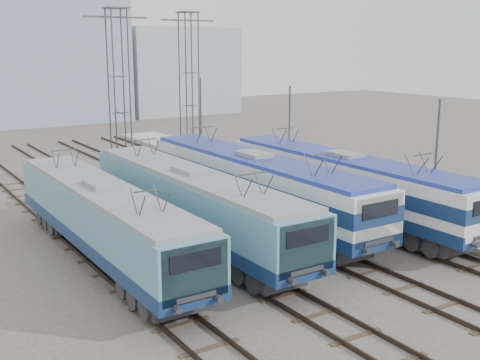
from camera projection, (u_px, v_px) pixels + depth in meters
name	position (u px, v px, depth m)	size (l,w,h in m)	color
ground	(328.00, 284.00, 24.59)	(160.00, 160.00, 0.00)	#514C47
platform	(369.00, 204.00, 36.51)	(4.00, 70.00, 0.30)	#9E9E99
locomotive_far_left	(105.00, 217.00, 26.48)	(2.72, 17.19, 3.24)	navy
locomotive_center_left	(194.00, 202.00, 28.89)	(2.81, 17.71, 3.33)	navy
locomotive_center_right	(256.00, 182.00, 32.29)	(2.93, 18.53, 3.48)	navy
locomotive_far_right	(346.00, 181.00, 32.93)	(2.84, 17.94, 3.37)	navy
catenary_tower_west	(119.00, 89.00, 41.19)	(4.50, 1.20, 12.00)	#3F4247
catenary_tower_east	(189.00, 84.00, 46.26)	(4.50, 1.20, 12.00)	#3F4247
mast_front	(435.00, 169.00, 30.01)	(0.12, 0.12, 7.00)	#3F4247
mast_mid	(289.00, 139.00, 39.85)	(0.12, 0.12, 7.00)	#3F4247
mast_rear	(201.00, 120.00, 49.70)	(0.12, 0.12, 7.00)	#3F4247
building_center	(29.00, 50.00, 75.61)	(22.00, 14.00, 18.00)	#868FA5
building_east	(173.00, 71.00, 86.83)	(16.00, 12.00, 12.00)	#989EA9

